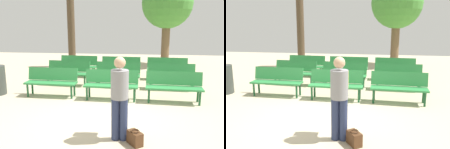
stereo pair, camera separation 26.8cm
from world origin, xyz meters
The scene contains 14 objects.
ground_plane centered at (0.00, 0.00, 0.00)m, with size 24.00×24.00×0.00m, color #BCAD8E.
bench_r0_c0 centered at (-1.81, 1.67, 0.50)m, with size 1.61×0.51×0.87m.
bench_r0_c1 centered at (0.09, 1.56, 0.50)m, with size 1.61×0.51×0.87m.
bench_r0_c2 centered at (1.91, 1.50, 0.50)m, with size 1.62×0.56×0.87m.
bench_r1_c0 centered at (-1.71, 3.09, 0.50)m, with size 1.63×0.59×0.87m.
bench_r1_c1 centered at (0.14, 3.01, 0.50)m, with size 1.62×0.57×0.87m.
bench_r1_c2 centered at (2.02, 2.90, 0.50)m, with size 1.61×0.52×0.87m.
bench_r2_c0 centered at (-1.69, 4.50, 0.50)m, with size 1.62×0.56×0.87m.
bench_r2_c1 centered at (0.14, 4.39, 0.50)m, with size 1.62×0.55×0.87m.
bench_r2_c2 centered at (2.03, 4.34, 0.50)m, with size 1.62×0.56×0.87m.
tree_0 centered at (2.25, 7.77, 3.20)m, with size 2.62×2.62×4.55m.
tree_1 centered at (-2.61, 6.78, 1.70)m, with size 0.38×0.38×3.40m.
visitor_with_backpack centered at (0.56, -0.96, 0.94)m, with size 0.34×0.52×1.65m.
handbag centered at (0.87, -1.16, 0.13)m, with size 0.33×0.37×0.29m.
Camera 2 is at (1.19, -5.31, 2.27)m, focal length 38.45 mm.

